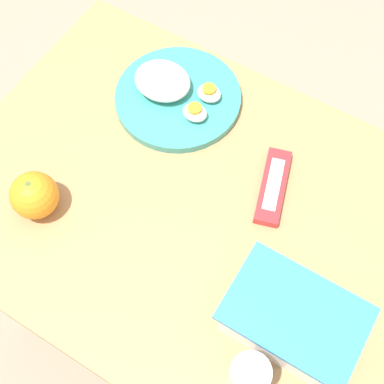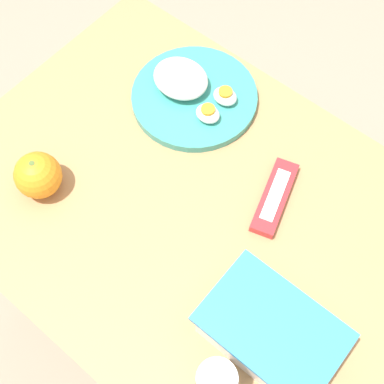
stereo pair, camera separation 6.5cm
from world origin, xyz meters
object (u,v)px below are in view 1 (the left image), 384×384
object	(u,v)px
orange_fruit	(34,195)
drinking_glass	(248,378)
rice_plate	(175,93)
candy_bar	(273,186)
food_container	(291,321)

from	to	relation	value
orange_fruit	drinking_glass	bearing A→B (deg)	170.68
rice_plate	candy_bar	distance (m)	0.28
rice_plate	candy_bar	size ratio (longest dim) A/B	1.58
orange_fruit	rice_plate	bearing A→B (deg)	-103.89
rice_plate	drinking_glass	world-z (taller)	drinking_glass
food_container	rice_plate	size ratio (longest dim) A/B	0.83
food_container	candy_bar	world-z (taller)	food_container
candy_bar	drinking_glass	xyz separation A→B (m)	(-0.12, 0.33, 0.04)
candy_bar	drinking_glass	bearing A→B (deg)	110.16
rice_plate	orange_fruit	bearing A→B (deg)	76.11
candy_bar	rice_plate	bearing A→B (deg)	-17.25
orange_fruit	drinking_glass	world-z (taller)	drinking_glass
drinking_glass	orange_fruit	bearing A→B (deg)	-9.32
candy_bar	food_container	bearing A→B (deg)	122.71
food_container	rice_plate	bearing A→B (deg)	-36.45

